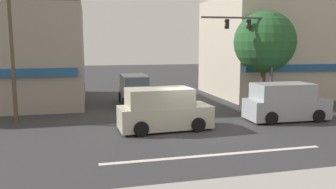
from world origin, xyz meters
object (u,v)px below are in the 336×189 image
at_px(street_tree, 265,42).
at_px(van_parked_curbside, 285,103).
at_px(van_approaching_near, 163,110).
at_px(utility_pole_near_left, 11,45).
at_px(traffic_light_mast, 258,46).
at_px(van_crossing_leftbound, 134,90).

bearing_deg(street_tree, van_parked_curbside, -103.03).
distance_m(street_tree, van_approaching_near, 10.02).
xyz_separation_m(van_approaching_near, van_parked_curbside, (7.20, 0.49, 0.00)).
height_order(utility_pole_near_left, traffic_light_mast, utility_pole_near_left).
xyz_separation_m(utility_pole_near_left, van_approaching_near, (7.49, -3.36, -3.24)).
bearing_deg(van_parked_curbside, traffic_light_mast, 91.54).
xyz_separation_m(utility_pole_near_left, van_crossing_leftbound, (7.14, 4.43, -3.24)).
distance_m(van_approaching_near, van_parked_curbside, 7.21).
height_order(traffic_light_mast, van_parked_curbside, traffic_light_mast).
xyz_separation_m(traffic_light_mast, van_approaching_near, (-7.11, -3.58, -3.17)).
xyz_separation_m(utility_pole_near_left, van_parked_curbside, (14.69, -2.87, -3.24)).
relative_size(utility_pole_near_left, traffic_light_mast, 1.32).
bearing_deg(van_crossing_leftbound, traffic_light_mast, -29.46).
height_order(van_approaching_near, van_parked_curbside, same).
distance_m(utility_pole_near_left, van_crossing_leftbound, 9.01).
xyz_separation_m(street_tree, utility_pole_near_left, (-15.66, -1.30, -0.21)).
distance_m(street_tree, utility_pole_near_left, 15.71).
height_order(street_tree, van_crossing_leftbound, street_tree).
distance_m(street_tree, van_parked_curbside, 5.50).
height_order(van_approaching_near, van_crossing_leftbound, same).
height_order(street_tree, utility_pole_near_left, utility_pole_near_left).
height_order(traffic_light_mast, van_crossing_leftbound, traffic_light_mast).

